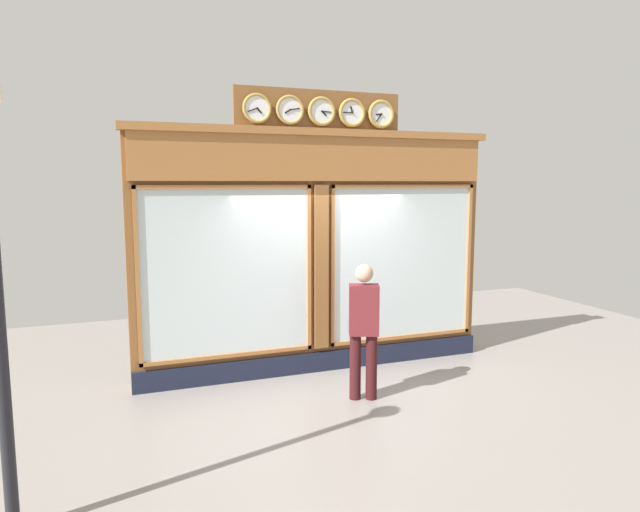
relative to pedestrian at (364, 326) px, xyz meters
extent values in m
plane|color=gray|center=(0.13, 1.62, -0.93)|extent=(14.00, 14.00, 0.00)
cube|color=brown|center=(0.13, -1.33, 0.72)|extent=(5.12, 0.30, 3.29)
cube|color=#191E33|center=(0.13, -1.16, -0.79)|extent=(5.12, 0.08, 0.28)
cube|color=#A56936|center=(0.13, -1.14, 2.06)|extent=(5.02, 0.08, 0.61)
cube|color=#A56936|center=(0.13, -1.16, 2.41)|extent=(5.22, 0.20, 0.10)
cube|color=silver|center=(-1.18, -1.17, 0.56)|extent=(2.21, 0.02, 2.19)
cube|color=#A56936|center=(-1.18, -1.15, 1.68)|extent=(2.31, 0.04, 0.05)
cube|color=#A56936|center=(-1.18, -1.15, -0.56)|extent=(2.31, 0.04, 0.05)
cube|color=#A56936|center=(-2.31, -1.15, 0.56)|extent=(0.05, 0.04, 2.29)
cube|color=#A56936|center=(-0.05, -1.15, 0.56)|extent=(0.05, 0.04, 2.29)
cube|color=silver|center=(1.43, -1.17, 0.56)|extent=(2.21, 0.02, 2.19)
cube|color=#A56936|center=(1.43, -1.15, 1.68)|extent=(2.31, 0.04, 0.05)
cube|color=#A56936|center=(1.43, -1.15, -0.56)|extent=(2.31, 0.04, 0.05)
cube|color=#A56936|center=(2.56, -1.15, 0.56)|extent=(0.05, 0.04, 2.29)
cube|color=#A56936|center=(0.30, -1.15, 0.56)|extent=(0.05, 0.04, 2.29)
cube|color=brown|center=(0.13, -1.15, 0.56)|extent=(0.20, 0.10, 2.29)
cube|color=brown|center=(0.13, -1.20, 2.69)|extent=(2.36, 0.06, 0.58)
cylinder|color=white|center=(-0.76, -1.12, 2.69)|extent=(0.31, 0.02, 0.31)
torus|color=#B79347|center=(-0.76, -1.12, 2.69)|extent=(0.40, 0.05, 0.40)
cube|color=black|center=(-0.72, -1.11, 2.68)|extent=(0.09, 0.01, 0.03)
cube|color=black|center=(-0.72, -1.11, 2.63)|extent=(0.09, 0.01, 0.11)
sphere|color=black|center=(-0.76, -1.10, 2.69)|extent=(0.02, 0.02, 0.02)
cylinder|color=white|center=(-0.32, -1.12, 2.69)|extent=(0.31, 0.02, 0.31)
torus|color=#B79347|center=(-0.32, -1.12, 2.69)|extent=(0.39, 0.05, 0.39)
cube|color=black|center=(-0.30, -1.11, 2.73)|extent=(0.04, 0.01, 0.09)
cube|color=black|center=(-0.25, -1.11, 2.68)|extent=(0.13, 0.01, 0.01)
sphere|color=black|center=(-0.32, -1.10, 2.69)|extent=(0.02, 0.02, 0.02)
cylinder|color=white|center=(0.13, -1.12, 2.69)|extent=(0.31, 0.02, 0.31)
torus|color=#B79347|center=(0.13, -1.12, 2.69)|extent=(0.39, 0.05, 0.39)
cube|color=black|center=(0.10, -1.11, 2.66)|extent=(0.07, 0.01, 0.07)
cube|color=black|center=(0.06, -1.11, 2.68)|extent=(0.13, 0.01, 0.02)
sphere|color=black|center=(0.13, -1.10, 2.69)|extent=(0.02, 0.02, 0.02)
cylinder|color=white|center=(0.57, -1.12, 2.69)|extent=(0.31, 0.02, 0.31)
torus|color=#B79347|center=(0.57, -1.12, 2.69)|extent=(0.39, 0.04, 0.39)
cube|color=black|center=(0.61, -1.11, 2.66)|extent=(0.08, 0.01, 0.06)
cube|color=black|center=(0.51, -1.11, 2.70)|extent=(0.13, 0.01, 0.03)
sphere|color=black|center=(0.57, -1.10, 2.69)|extent=(0.02, 0.02, 0.02)
cylinder|color=white|center=(1.02, -1.12, 2.69)|extent=(0.31, 0.02, 0.31)
torus|color=#B79347|center=(1.02, -1.12, 2.69)|extent=(0.39, 0.04, 0.39)
cube|color=black|center=(0.99, -1.11, 2.65)|extent=(0.07, 0.01, 0.08)
cube|color=black|center=(1.08, -1.11, 2.66)|extent=(0.13, 0.01, 0.06)
sphere|color=black|center=(1.02, -1.10, 2.69)|extent=(0.02, 0.02, 0.02)
cylinder|color=#3A1316|center=(0.09, -0.04, -0.52)|extent=(0.14, 0.14, 0.82)
cylinder|color=#3A1316|center=(-0.09, 0.04, -0.52)|extent=(0.14, 0.14, 0.82)
cube|color=maroon|center=(0.00, 0.00, 0.20)|extent=(0.42, 0.34, 0.62)
sphere|color=tan|center=(0.00, 0.00, 0.65)|extent=(0.22, 0.22, 0.22)
camera|label=1|loc=(2.87, 6.11, 1.74)|focal=31.65mm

